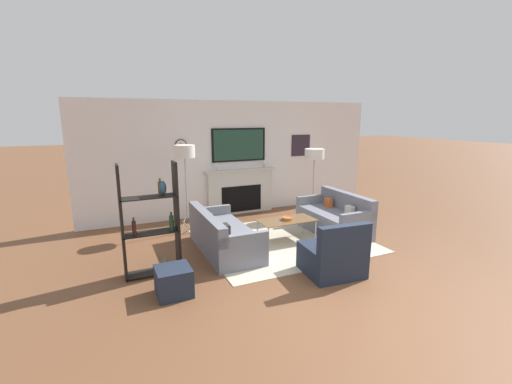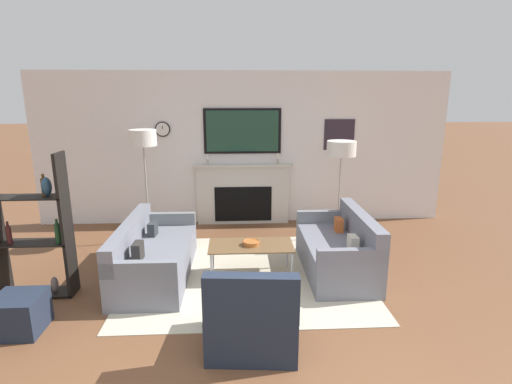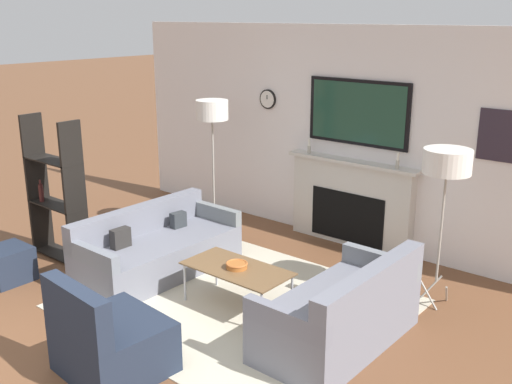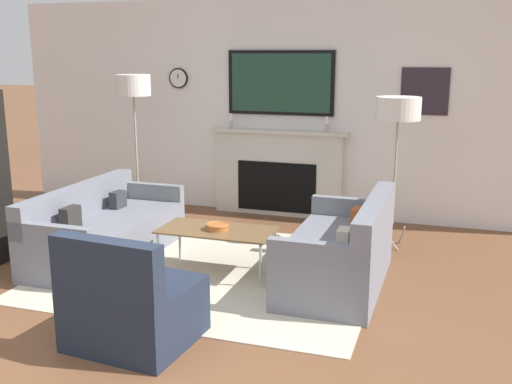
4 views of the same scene
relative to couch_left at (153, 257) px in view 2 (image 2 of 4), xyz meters
The scene contains 11 objects.
fireplace_wall 2.73m from the couch_left, 61.69° to the left, with size 7.36×0.28×2.70m.
area_rug 1.24m from the couch_left, ahead, with size 3.03×2.66×0.01m.
couch_left is the anchor object (origin of this frame).
couch_right 2.42m from the couch_left, ahead, with size 0.82×1.61×0.81m.
armchair 1.98m from the couch_left, 52.34° to the right, with size 0.88×0.82×0.85m.
coffee_table 1.27m from the couch_left, ahead, with size 1.08×0.55×0.43m.
decorative_bowl 1.28m from the couch_left, ahead, with size 0.22×0.22×0.06m.
floor_lamp_left 1.90m from the couch_left, 103.97° to the left, with size 0.41×0.41×1.79m.
floor_lamp_right 3.25m from the couch_left, 25.09° to the left, with size 0.46×0.46×1.60m.
shelf_unit 1.41m from the couch_left, 161.33° to the right, with size 0.82×0.28×1.69m.
ottoman 1.61m from the couch_left, 132.95° to the right, with size 0.45×0.45×0.38m.
Camera 2 is at (-0.15, -2.56, 2.32)m, focal length 28.00 mm.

